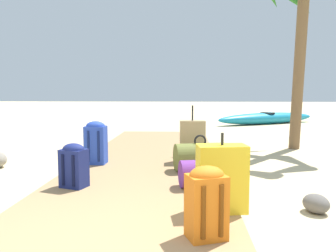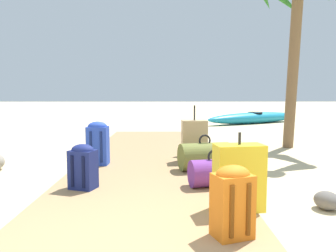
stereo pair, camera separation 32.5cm
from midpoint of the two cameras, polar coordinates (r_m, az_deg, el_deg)
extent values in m
plane|color=#D1BA8C|center=(4.57, -2.00, -8.23)|extent=(60.00, 60.00, 0.00)
cube|color=#9E7A51|center=(5.25, -1.33, -5.94)|extent=(2.02, 7.04, 0.08)
cube|color=tan|center=(5.04, 5.89, -2.51)|extent=(0.37, 0.26, 0.60)
cylinder|color=black|center=(4.99, 5.94, 2.16)|extent=(0.02, 0.02, 0.22)
cylinder|color=olive|center=(4.52, 7.38, -5.09)|extent=(0.71, 0.49, 0.36)
torus|color=black|center=(4.48, 7.41, -2.48)|extent=(0.17, 0.06, 0.16)
cube|color=#2847B7|center=(4.95, -10.01, -3.11)|extent=(0.29, 0.24, 0.54)
ellipsoid|color=#2847B7|center=(4.92, -10.06, -0.02)|extent=(0.28, 0.23, 0.14)
cylinder|color=navy|center=(4.86, -11.17, -3.30)|extent=(0.04, 0.04, 0.43)
cylinder|color=navy|center=(4.82, -9.55, -3.34)|extent=(0.04, 0.04, 0.43)
cube|color=gold|center=(3.03, 11.94, -8.51)|extent=(0.44, 0.28, 0.58)
cylinder|color=black|center=(2.97, 12.08, -2.12)|extent=(0.02, 0.02, 0.10)
cube|color=orange|center=(2.50, 10.15, -13.06)|extent=(0.31, 0.28, 0.45)
ellipsoid|color=orange|center=(2.44, 10.25, -8.04)|extent=(0.30, 0.27, 0.13)
cylinder|color=#70380C|center=(2.39, 9.85, -13.99)|extent=(0.05, 0.05, 0.36)
cylinder|color=#70380C|center=(2.45, 12.66, -13.56)|extent=(0.05, 0.05, 0.36)
cube|color=navy|center=(3.81, -12.94, -6.84)|extent=(0.31, 0.27, 0.41)
ellipsoid|color=navy|center=(3.77, -13.01, -3.79)|extent=(0.30, 0.25, 0.13)
cylinder|color=black|center=(3.77, -14.61, -7.02)|extent=(0.05, 0.05, 0.33)
cylinder|color=black|center=(3.69, -12.95, -7.24)|extent=(0.05, 0.05, 0.33)
cylinder|color=#6B2D84|center=(3.77, 8.58, -7.79)|extent=(0.58, 0.40, 0.30)
torus|color=black|center=(3.73, 8.63, -5.14)|extent=(0.17, 0.06, 0.16)
cylinder|color=brown|center=(6.94, 22.23, 9.96)|extent=(0.20, 0.48, 3.32)
ellipsoid|color=teal|center=(12.05, 16.85, 1.24)|extent=(3.74, 2.43, 0.38)
torus|color=black|center=(12.04, 16.87, 2.05)|extent=(0.67, 0.67, 0.05)
ellipsoid|color=#5B5651|center=(3.56, 25.77, -11.50)|extent=(0.28, 0.31, 0.17)
camera|label=1|loc=(0.16, 91.69, -0.17)|focal=36.84mm
camera|label=2|loc=(0.16, -88.31, 0.17)|focal=36.84mm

